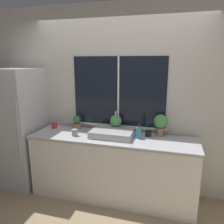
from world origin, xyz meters
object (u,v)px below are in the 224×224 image
(mug_red, at_px, (54,125))
(mug_grey, at_px, (75,133))
(refrigerator, at_px, (18,128))
(soap_bottle, at_px, (139,132))
(potted_plant_center, at_px, (116,123))
(sink, at_px, (112,134))
(potted_plant_left, at_px, (77,122))
(potted_plant_right, at_px, (161,123))
(mug_black, at_px, (148,134))

(mug_red, bearing_deg, mug_grey, -28.11)
(refrigerator, relative_size, soap_bottle, 8.89)
(refrigerator, distance_m, potted_plant_center, 1.53)
(refrigerator, relative_size, mug_red, 20.53)
(refrigerator, xyz_separation_m, sink, (1.50, 0.01, 0.04))
(potted_plant_left, bearing_deg, mug_red, -167.99)
(potted_plant_right, bearing_deg, mug_black, -159.40)
(refrigerator, relative_size, potted_plant_center, 7.19)
(potted_plant_left, bearing_deg, sink, -19.32)
(sink, relative_size, mug_black, 6.91)
(refrigerator, height_order, mug_black, refrigerator)
(potted_plant_center, distance_m, mug_grey, 0.60)
(refrigerator, bearing_deg, mug_black, 4.84)
(sink, bearing_deg, refrigerator, -179.60)
(refrigerator, distance_m, potted_plant_right, 2.16)
(sink, xyz_separation_m, mug_black, (0.48, 0.16, -0.01))
(potted_plant_right, distance_m, soap_bottle, 0.34)
(sink, distance_m, mug_grey, 0.51)
(refrigerator, relative_size, mug_grey, 19.31)
(potted_plant_center, bearing_deg, mug_grey, -147.81)
(sink, relative_size, potted_plant_right, 1.88)
(potted_plant_left, distance_m, mug_grey, 0.34)
(mug_black, bearing_deg, mug_grey, -165.22)
(potted_plant_center, height_order, soap_bottle, potted_plant_center)
(potted_plant_center, distance_m, mug_black, 0.49)
(refrigerator, bearing_deg, potted_plant_right, 6.04)
(refrigerator, distance_m, mug_red, 0.56)
(mug_black, bearing_deg, mug_red, -179.39)
(refrigerator, xyz_separation_m, mug_red, (0.54, 0.15, 0.04))
(potted_plant_left, xyz_separation_m, mug_grey, (0.11, -0.32, -0.05))
(mug_black, bearing_deg, potted_plant_left, 176.95)
(sink, height_order, potted_plant_right, sink)
(potted_plant_right, relative_size, soap_bottle, 1.49)
(sink, xyz_separation_m, potted_plant_left, (-0.61, 0.22, 0.05))
(mug_red, bearing_deg, potted_plant_left, 12.01)
(potted_plant_left, height_order, potted_plant_right, potted_plant_right)
(refrigerator, distance_m, sink, 1.50)
(potted_plant_left, relative_size, soap_bottle, 0.99)
(sink, height_order, soap_bottle, sink)
(potted_plant_left, height_order, mug_black, potted_plant_left)
(potted_plant_left, xyz_separation_m, soap_bottle, (0.98, -0.18, -0.01))
(mug_grey, bearing_deg, mug_red, 151.89)
(sink, bearing_deg, mug_black, 18.22)
(potted_plant_right, relative_size, mug_black, 3.68)
(potted_plant_left, bearing_deg, potted_plant_center, 0.00)
(sink, bearing_deg, potted_plant_right, 18.81)
(soap_bottle, relative_size, mug_grey, 2.17)
(mug_red, bearing_deg, refrigerator, -164.30)
(refrigerator, xyz_separation_m, potted_plant_left, (0.89, 0.23, 0.10))
(sink, distance_m, soap_bottle, 0.37)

